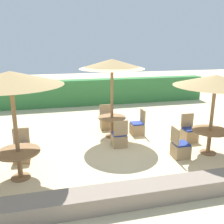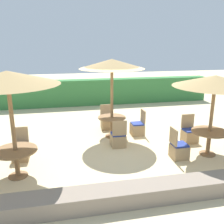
{
  "view_description": "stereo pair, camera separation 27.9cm",
  "coord_description": "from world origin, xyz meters",
  "px_view_note": "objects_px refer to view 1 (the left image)",
  "views": [
    {
      "loc": [
        -2.02,
        -7.72,
        3.29
      ],
      "look_at": [
        0.0,
        0.6,
        0.9
      ],
      "focal_mm": 40.0,
      "sensor_mm": 36.0,
      "label": 1
    },
    {
      "loc": [
        -1.75,
        -7.78,
        3.29
      ],
      "look_at": [
        0.0,
        0.6,
        0.9
      ],
      "focal_mm": 40.0,
      "sensor_mm": 36.0,
      "label": 2
    }
  ],
  "objects_px": {
    "patio_chair_center_north": "(106,122)",
    "patio_chair_center_south": "(119,139)",
    "parasol_front_left": "(10,79)",
    "parasol_center": "(112,64)",
    "patio_chair_front_right_west": "(180,149)",
    "patio_chair_front_left_north": "(22,152)",
    "round_table_front_right": "(210,135)",
    "parasol_front_right": "(216,81)",
    "patio_chair_center_east": "(137,127)",
    "round_table_center": "(112,122)",
    "round_table_front_left": "(19,157)",
    "patio_chair_front_right_north": "(189,134)"
  },
  "relations": [
    {
      "from": "round_table_center",
      "to": "round_table_front_right",
      "type": "bearing_deg",
      "value": -39.08
    },
    {
      "from": "patio_chair_center_east",
      "to": "parasol_center",
      "type": "bearing_deg",
      "value": 90.18
    },
    {
      "from": "parasol_center",
      "to": "patio_chair_center_east",
      "type": "relative_size",
      "value": 2.97
    },
    {
      "from": "parasol_front_right",
      "to": "round_table_front_right",
      "type": "relative_size",
      "value": 2.26
    },
    {
      "from": "round_table_front_right",
      "to": "round_table_front_left",
      "type": "bearing_deg",
      "value": -178.06
    },
    {
      "from": "patio_chair_front_right_west",
      "to": "patio_chair_front_left_north",
      "type": "distance_m",
      "value": 4.61
    },
    {
      "from": "patio_chair_front_left_north",
      "to": "round_table_center",
      "type": "bearing_deg",
      "value": -157.03
    },
    {
      "from": "patio_chair_front_right_north",
      "to": "parasol_center",
      "type": "height_order",
      "value": "parasol_center"
    },
    {
      "from": "round_table_front_right",
      "to": "patio_chair_center_north",
      "type": "xyz_separation_m",
      "value": [
        -2.56,
        2.97,
        -0.33
      ]
    },
    {
      "from": "patio_chair_front_left_north",
      "to": "patio_chair_center_east",
      "type": "height_order",
      "value": "same"
    },
    {
      "from": "patio_chair_front_right_west",
      "to": "patio_chair_front_left_north",
      "type": "bearing_deg",
      "value": -100.67
    },
    {
      "from": "patio_chair_center_north",
      "to": "patio_chair_center_east",
      "type": "xyz_separation_m",
      "value": [
        0.98,
        -0.9,
        0.0
      ]
    },
    {
      "from": "parasol_front_left",
      "to": "round_table_front_left",
      "type": "height_order",
      "value": "parasol_front_left"
    },
    {
      "from": "round_table_front_left",
      "to": "round_table_center",
      "type": "distance_m",
      "value": 3.68
    },
    {
      "from": "parasol_front_right",
      "to": "patio_chair_center_east",
      "type": "height_order",
      "value": "parasol_front_right"
    },
    {
      "from": "parasol_front_right",
      "to": "patio_chair_center_east",
      "type": "bearing_deg",
      "value": 127.22
    },
    {
      "from": "round_table_front_left",
      "to": "round_table_center",
      "type": "xyz_separation_m",
      "value": [
        2.91,
        2.25,
        -0.01
      ]
    },
    {
      "from": "round_table_front_right",
      "to": "patio_chair_center_east",
      "type": "distance_m",
      "value": 2.62
    },
    {
      "from": "parasol_front_right",
      "to": "patio_chair_center_south",
      "type": "distance_m",
      "value": 3.41
    },
    {
      "from": "patio_chair_front_right_west",
      "to": "parasol_front_left",
      "type": "bearing_deg",
      "value": -88.18
    },
    {
      "from": "round_table_front_right",
      "to": "parasol_front_left",
      "type": "xyz_separation_m",
      "value": [
        -5.46,
        -0.19,
        1.91
      ]
    },
    {
      "from": "round_table_front_left",
      "to": "parasol_center",
      "type": "bearing_deg",
      "value": 37.73
    },
    {
      "from": "round_table_front_left",
      "to": "patio_chair_center_north",
      "type": "height_order",
      "value": "patio_chair_center_north"
    },
    {
      "from": "patio_chair_front_right_west",
      "to": "patio_chair_front_left_north",
      "type": "relative_size",
      "value": 1.0
    },
    {
      "from": "patio_chair_center_north",
      "to": "patio_chair_center_south",
      "type": "relative_size",
      "value": 1.0
    },
    {
      "from": "patio_chair_front_right_west",
      "to": "round_table_front_right",
      "type": "bearing_deg",
      "value": 92.48
    },
    {
      "from": "round_table_front_right",
      "to": "patio_chair_center_south",
      "type": "bearing_deg",
      "value": 155.52
    },
    {
      "from": "parasol_center",
      "to": "round_table_center",
      "type": "bearing_deg",
      "value": 90.0
    },
    {
      "from": "round_table_front_left",
      "to": "patio_chair_center_south",
      "type": "bearing_deg",
      "value": 24.51
    },
    {
      "from": "parasol_front_right",
      "to": "parasol_front_left",
      "type": "xyz_separation_m",
      "value": [
        -5.46,
        -0.19,
        0.26
      ]
    },
    {
      "from": "parasol_front_left",
      "to": "round_table_front_left",
      "type": "xyz_separation_m",
      "value": [
        0.0,
        0.0,
        -1.93
      ]
    },
    {
      "from": "round_table_front_right",
      "to": "patio_chair_front_right_west",
      "type": "xyz_separation_m",
      "value": [
        -0.99,
        -0.04,
        -0.33
      ]
    },
    {
      "from": "parasol_front_left",
      "to": "patio_chair_front_right_north",
      "type": "bearing_deg",
      "value": 12.75
    },
    {
      "from": "patio_chair_front_right_west",
      "to": "round_table_front_left",
      "type": "xyz_separation_m",
      "value": [
        -4.47,
        -0.14,
        0.31
      ]
    },
    {
      "from": "patio_chair_front_right_north",
      "to": "patio_chair_center_east",
      "type": "distance_m",
      "value": 1.84
    },
    {
      "from": "patio_chair_center_north",
      "to": "round_table_front_left",
      "type": "bearing_deg",
      "value": 47.42
    },
    {
      "from": "parasol_front_left",
      "to": "round_table_center",
      "type": "xyz_separation_m",
      "value": [
        2.91,
        2.25,
        -1.94
      ]
    },
    {
      "from": "patio_chair_front_left_north",
      "to": "patio_chair_center_south",
      "type": "distance_m",
      "value": 3.01
    },
    {
      "from": "patio_chair_front_right_north",
      "to": "round_table_center",
      "type": "distance_m",
      "value": 2.71
    },
    {
      "from": "parasol_front_right",
      "to": "patio_chair_center_south",
      "type": "xyz_separation_m",
      "value": [
        -2.53,
        1.15,
        -1.98
      ]
    },
    {
      "from": "parasol_front_left",
      "to": "round_table_front_left",
      "type": "bearing_deg",
      "value": 0.0
    },
    {
      "from": "patio_chair_front_right_west",
      "to": "round_table_center",
      "type": "relative_size",
      "value": 0.94
    },
    {
      "from": "round_table_front_left",
      "to": "patio_chair_center_south",
      "type": "height_order",
      "value": "patio_chair_center_south"
    },
    {
      "from": "patio_chair_front_right_west",
      "to": "patio_chair_center_south",
      "type": "xyz_separation_m",
      "value": [
        -1.54,
        1.19,
        0.0
      ]
    },
    {
      "from": "round_table_center",
      "to": "parasol_front_left",
      "type": "bearing_deg",
      "value": -142.27
    },
    {
      "from": "parasol_front_right",
      "to": "patio_chair_front_right_west",
      "type": "relative_size",
      "value": 2.59
    },
    {
      "from": "parasol_front_left",
      "to": "parasol_center",
      "type": "bearing_deg",
      "value": 37.73
    },
    {
      "from": "patio_chair_front_right_north",
      "to": "patio_chair_front_left_north",
      "type": "xyz_separation_m",
      "value": [
        -5.46,
        -0.23,
        0.0
      ]
    },
    {
      "from": "parasol_front_left",
      "to": "patio_chair_front_left_north",
      "type": "distance_m",
      "value": 2.45
    },
    {
      "from": "patio_chair_front_right_west",
      "to": "round_table_front_left",
      "type": "distance_m",
      "value": 4.49
    }
  ]
}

